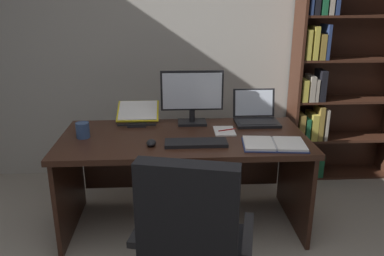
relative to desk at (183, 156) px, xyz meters
name	(u,v)px	position (x,y,z in m)	size (l,w,h in m)	color
wall_back	(182,30)	(0.03, 0.98, 0.85)	(4.85, 0.12, 2.76)	#B2ADA3
desk	(183,156)	(0.00, 0.00, 0.00)	(1.76, 0.82, 0.73)	#381E14
bookshelf	(336,63)	(1.42, 0.76, 0.57)	(1.00, 0.30, 2.28)	#381E14
office_chair	(191,255)	(0.01, -1.02, -0.12)	(0.68, 0.60, 0.98)	black
monitor	(192,97)	(0.08, 0.20, 0.40)	(0.48, 0.16, 0.42)	black
laptop	(256,116)	(0.58, 0.21, 0.24)	(0.34, 0.29, 0.25)	black
keyboard	(196,143)	(0.08, -0.26, 0.20)	(0.42, 0.15, 0.02)	black
computer_mouse	(151,143)	(-0.22, -0.26, 0.21)	(0.06, 0.10, 0.04)	black
reading_stand_with_book	(138,113)	(-0.35, 0.28, 0.26)	(0.33, 0.30, 0.14)	black
open_binder	(274,144)	(0.60, -0.31, 0.20)	(0.44, 0.31, 0.02)	navy
notepad	(224,131)	(0.30, -0.01, 0.20)	(0.15, 0.21, 0.01)	white
pen	(227,130)	(0.32, -0.01, 0.20)	(0.01, 0.01, 0.14)	maroon
coffee_mug	(83,130)	(-0.71, -0.08, 0.25)	(0.09, 0.09, 0.11)	#334C7A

